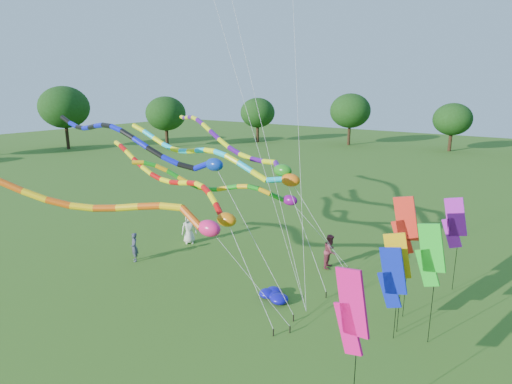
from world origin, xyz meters
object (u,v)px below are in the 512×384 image
Objects in this scene: person_a at (189,229)px; person_b at (134,247)px; blue_nylon_heap at (280,294)px; person_c at (330,251)px; tube_kite_orange at (89,200)px; tube_kite_red at (181,186)px.

person_b is (-0.50, -3.76, -0.12)m from person_a.
blue_nylon_heap is 0.81× the size of person_c.
blue_nylon_heap is 8.78m from person_a.
person_b is at bearing 101.93° from tube_kite_orange.
tube_kite_red is 8.56× the size of person_b.
person_a is (-2.76, 3.22, -3.67)m from tube_kite_red.
blue_nylon_heap is 0.80× the size of person_a.
tube_kite_red reaches higher than person_b.
tube_kite_orange is (-0.34, -4.86, 0.30)m from tube_kite_red.
person_b is 0.88× the size of person_c.
person_b is at bearing -173.45° from blue_nylon_heap.
person_a reaches higher than person_c.
person_c reaches higher than person_b.
person_a is at bearing 112.66° from person_b.
tube_kite_red is 8.51m from person_c.
tube_kite_orange reaches higher than blue_nylon_heap.
blue_nylon_heap is 8.89m from person_b.
person_c is (6.24, 9.77, -3.98)m from tube_kite_orange.
person_c is at bearing 61.01° from person_b.
person_a is at bearing 161.68° from blue_nylon_heap.
person_a is (-8.31, 2.75, 0.74)m from blue_nylon_heap.
tube_kite_red is 4.88m from tube_kite_orange.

